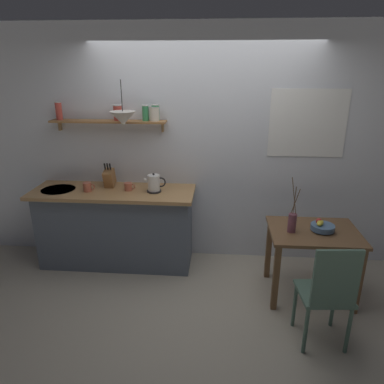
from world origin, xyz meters
The scene contains 13 objects.
ground_plane centered at (0.00, 0.00, 0.00)m, with size 14.00×14.00×0.00m, color #BCB29E.
back_wall centered at (0.21, 0.65, 1.35)m, with size 6.80×0.11×2.70m.
kitchen_counter centered at (-1.00, 0.32, 0.47)m, with size 1.83×0.63×0.93m.
wall_shelf centered at (-0.92, 0.49, 1.72)m, with size 1.29×0.20×0.33m.
dining_table centered at (1.14, -0.14, 0.59)m, with size 0.87×0.66×0.72m.
dining_chair_near centered at (1.09, -0.88, 0.54)m, with size 0.44×0.42×0.97m.
fruit_bowl centered at (1.21, -0.14, 0.77)m, with size 0.23×0.23×0.12m.
twig_vase centered at (0.91, -0.19, 0.83)m, with size 0.09×0.08×0.56m.
electric_kettle centered at (-0.52, 0.29, 1.02)m, with size 0.24×0.16×0.22m.
knife_block centered at (-1.06, 0.41, 1.04)m, with size 0.11×0.19×0.29m.
coffee_mug_by_sink centered at (-1.27, 0.24, 0.98)m, with size 0.13×0.09×0.10m.
coffee_mug_spare centered at (-0.82, 0.31, 0.97)m, with size 0.12×0.09×0.09m.
pendant_lamp centered at (-0.82, 0.26, 1.74)m, with size 0.27×0.27×0.45m.
Camera 1 is at (0.19, -3.37, 2.25)m, focal length 33.12 mm.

